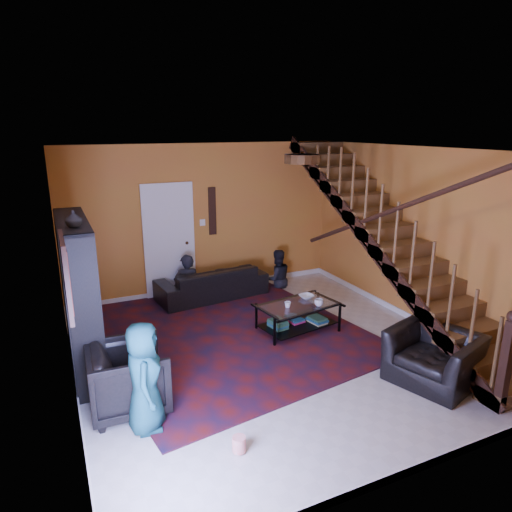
# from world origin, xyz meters

# --- Properties ---
(floor) EXTENTS (5.50, 5.50, 0.00)m
(floor) POSITION_xyz_m (0.00, 0.00, 0.00)
(floor) COLOR beige
(floor) RESTS_ON ground
(room) EXTENTS (5.50, 5.50, 5.50)m
(room) POSITION_xyz_m (-1.33, 1.33, 0.05)
(room) COLOR #BA6229
(room) RESTS_ON ground
(staircase) EXTENTS (0.95, 5.02, 3.18)m
(staircase) POSITION_xyz_m (2.12, -0.00, 1.40)
(staircase) COLOR brown
(staircase) RESTS_ON floor
(bookshelf) EXTENTS (0.35, 1.80, 2.00)m
(bookshelf) POSITION_xyz_m (-2.40, 0.60, 0.96)
(bookshelf) COLOR black
(bookshelf) RESTS_ON floor
(door) EXTENTS (0.82, 0.05, 2.05)m
(door) POSITION_xyz_m (-0.70, 2.73, 1.02)
(door) COLOR silver
(door) RESTS_ON floor
(framed_picture) EXTENTS (0.04, 0.74, 0.74)m
(framed_picture) POSITION_xyz_m (-2.57, -0.90, 1.75)
(framed_picture) COLOR maroon
(framed_picture) RESTS_ON room
(wall_hanging) EXTENTS (0.14, 0.03, 0.90)m
(wall_hanging) POSITION_xyz_m (0.15, 2.73, 1.55)
(wall_hanging) COLOR black
(wall_hanging) RESTS_ON room
(ceiling_fixture) EXTENTS (0.40, 0.40, 0.10)m
(ceiling_fixture) POSITION_xyz_m (0.00, -0.80, 2.74)
(ceiling_fixture) COLOR #3F2814
(ceiling_fixture) RESTS_ON room
(rug) EXTENTS (4.29, 4.74, 0.02)m
(rug) POSITION_xyz_m (-0.37, 0.84, 0.01)
(rug) COLOR #4F100E
(rug) RESTS_ON floor
(sofa) EXTENTS (2.08, 0.98, 0.59)m
(sofa) POSITION_xyz_m (-0.05, 2.30, 0.29)
(sofa) COLOR black
(sofa) RESTS_ON floor
(armchair_left) EXTENTS (0.88, 0.86, 0.77)m
(armchair_left) POSITION_xyz_m (-2.05, -0.61, 0.39)
(armchair_left) COLOR black
(armchair_left) RESTS_ON floor
(armchair_right) EXTENTS (1.15, 1.23, 0.65)m
(armchair_right) POSITION_xyz_m (1.50, -1.60, 0.33)
(armchair_right) COLOR black
(armchair_right) RESTS_ON floor
(person_adult_a) EXTENTS (0.51, 0.36, 1.32)m
(person_adult_a) POSITION_xyz_m (-0.50, 2.35, 0.21)
(person_adult_a) COLOR black
(person_adult_a) RESTS_ON sofa
(person_adult_b) EXTENTS (0.61, 0.49, 1.20)m
(person_adult_b) POSITION_xyz_m (1.35, 2.35, 0.15)
(person_adult_b) COLOR black
(person_adult_b) RESTS_ON sofa
(person_child) EXTENTS (0.49, 0.65, 1.21)m
(person_child) POSITION_xyz_m (-1.95, -1.05, 0.60)
(person_child) COLOR #164A56
(person_child) RESTS_ON armchair_left
(coffee_table) EXTENTS (1.28, 0.88, 0.45)m
(coffee_table) POSITION_xyz_m (0.68, 0.36, 0.26)
(coffee_table) COLOR black
(coffee_table) RESTS_ON floor
(cup_a) EXTENTS (0.16, 0.16, 0.11)m
(cup_a) POSITION_xyz_m (0.93, 0.17, 0.50)
(cup_a) COLOR #999999
(cup_a) RESTS_ON coffee_table
(cup_b) EXTENTS (0.10, 0.10, 0.09)m
(cup_b) POSITION_xyz_m (0.47, 0.31, 0.50)
(cup_b) COLOR #999999
(cup_b) RESTS_ON coffee_table
(bowl) EXTENTS (0.24, 0.24, 0.05)m
(bowl) POSITION_xyz_m (0.93, 0.53, 0.48)
(bowl) COLOR #999999
(bowl) RESTS_ON coffee_table
(vase) EXTENTS (0.18, 0.18, 0.19)m
(vase) POSITION_xyz_m (-2.41, 0.10, 2.10)
(vase) COLOR #999999
(vase) RESTS_ON bookshelf
(popcorn_bucket) EXTENTS (0.17, 0.17, 0.16)m
(popcorn_bucket) POSITION_xyz_m (-1.21, -1.80, 0.10)
(popcorn_bucket) COLOR red
(popcorn_bucket) RESTS_ON rug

